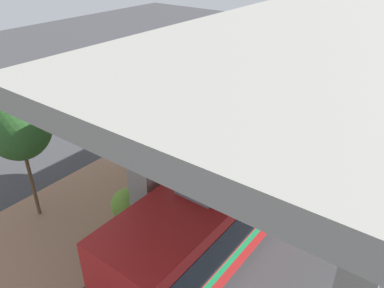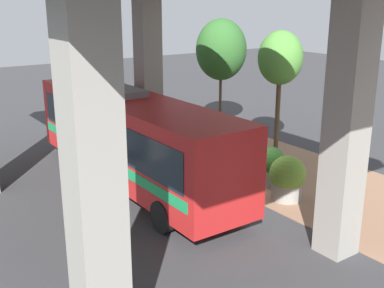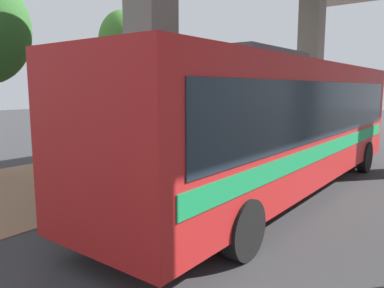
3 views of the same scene
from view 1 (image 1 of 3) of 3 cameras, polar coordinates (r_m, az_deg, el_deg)
name	(u,v)px [view 1 (image 1 of 3)]	position (r m, az deg, el deg)	size (l,w,h in m)	color
ground_plane	(215,180)	(18.14, 3.55, -5.57)	(80.00, 80.00, 0.00)	#38383A
sidewalk_strip	(168,161)	(19.66, -3.73, -2.56)	(6.00, 40.00, 0.02)	#936B51
overpass	(318,61)	(13.73, 18.70, 11.84)	(9.40, 18.19, 7.55)	gray
bus	(234,196)	(13.99, 6.40, -7.85)	(2.69, 11.72, 3.55)	#B21E1E
fire_hydrant	(199,173)	(17.76, 1.15, -4.49)	(0.38, 0.18, 0.95)	red
planter_front	(175,175)	(16.87, -2.66, -4.78)	(1.64, 1.64, 1.85)	gray
planter_middle	(195,154)	(18.74, 0.46, -1.57)	(1.09, 1.09, 1.50)	gray
planter_back	(218,146)	(19.43, 3.96, -0.30)	(1.27, 1.27, 1.59)	gray
planter_extra	(128,208)	(15.42, -9.77, -9.55)	(1.32, 1.32, 1.60)	gray
street_tree_near	(122,88)	(17.21, -10.61, 8.42)	(1.88, 1.88, 5.55)	brown
street_tree_far	(17,121)	(15.22, -25.15, 3.13)	(2.55, 2.55, 5.87)	brown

